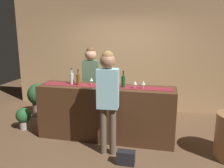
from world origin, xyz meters
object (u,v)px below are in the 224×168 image
at_px(customer_sipping, 108,92).
at_px(potted_plant_tall, 39,97).
at_px(wine_bottle_clear, 72,78).
at_px(handbag, 126,158).
at_px(wine_glass_near_customer, 143,83).
at_px(wine_glass_mid_counter, 135,83).
at_px(bartender, 91,78).
at_px(potted_plant_small, 24,117).
at_px(wine_bottle_green, 123,81).
at_px(wine_bottle_amber, 78,79).
at_px(wine_glass_far_end, 91,79).

relative_size(customer_sipping, potted_plant_tall, 2.22).
xyz_separation_m(wine_bottle_clear, handbag, (1.21, -0.88, -1.02)).
bearing_deg(wine_bottle_clear, wine_glass_near_customer, -3.52).
relative_size(wine_glass_mid_counter, customer_sipping, 0.08).
distance_m(wine_bottle_clear, bartender, 0.59).
height_order(wine_bottle_clear, handbag, wine_bottle_clear).
height_order(wine_glass_mid_counter, potted_plant_tall, wine_glass_mid_counter).
xyz_separation_m(potted_plant_small, handbag, (2.31, -0.87, -0.15)).
xyz_separation_m(wine_glass_near_customer, customer_sipping, (-0.51, -0.54, -0.05)).
relative_size(bartender, potted_plant_tall, 2.17).
distance_m(wine_bottle_green, potted_plant_small, 2.28).
bearing_deg(wine_glass_near_customer, bartender, 151.56).
distance_m(wine_glass_mid_counter, potted_plant_small, 2.48).
distance_m(wine_bottle_clear, potted_plant_small, 1.40).
height_order(wine_bottle_green, wine_glass_mid_counter, wine_bottle_green).
bearing_deg(wine_glass_mid_counter, bartender, 147.70).
bearing_deg(potted_plant_small, customer_sipping, -17.16).
relative_size(customer_sipping, potted_plant_small, 3.79).
relative_size(wine_bottle_amber, handbag, 1.08).
relative_size(potted_plant_tall, handbag, 2.79).
height_order(wine_glass_near_customer, bartender, bartender).
distance_m(wine_bottle_amber, handbag, 1.69).
bearing_deg(potted_plant_small, wine_glass_far_end, 1.32).
relative_size(customer_sipping, handbag, 6.18).
height_order(wine_bottle_amber, bartender, bartender).
bearing_deg(potted_plant_tall, potted_plant_small, -81.08).
bearing_deg(potted_plant_tall, wine_bottle_green, -22.33).
relative_size(wine_glass_near_customer, wine_glass_far_end, 1.00).
height_order(wine_glass_mid_counter, bartender, bartender).
xyz_separation_m(wine_bottle_clear, wine_bottle_green, (1.01, -0.05, 0.00)).
bearing_deg(wine_bottle_clear, wine_glass_mid_counter, -4.53).
bearing_deg(wine_bottle_amber, bartender, 84.48).
bearing_deg(wine_bottle_amber, wine_glass_mid_counter, -2.11).
xyz_separation_m(wine_bottle_amber, wine_glass_far_end, (0.23, 0.08, -0.01)).
distance_m(wine_bottle_amber, potted_plant_tall, 1.81).
relative_size(wine_glass_mid_counter, potted_plant_tall, 0.18).
height_order(potted_plant_tall, handbag, potted_plant_tall).
distance_m(wine_bottle_amber, wine_bottle_green, 0.86).
height_order(wine_bottle_clear, wine_glass_mid_counter, wine_bottle_clear).
distance_m(wine_glass_mid_counter, wine_glass_far_end, 0.85).
height_order(wine_bottle_green, handbag, wine_bottle_green).
bearing_deg(wine_glass_mid_counter, wine_bottle_green, 168.57).
bearing_deg(potted_plant_tall, wine_bottle_amber, -33.68).
xyz_separation_m(wine_bottle_green, wine_glass_far_end, (-0.63, 0.07, -0.01)).
height_order(wine_glass_near_customer, potted_plant_small, wine_glass_near_customer).
xyz_separation_m(bartender, handbag, (1.00, -1.43, -0.94)).
distance_m(wine_glass_near_customer, bartender, 1.33).
relative_size(wine_bottle_amber, bartender, 0.18).
xyz_separation_m(wine_bottle_clear, wine_glass_near_customer, (1.38, -0.08, -0.01)).
bearing_deg(wine_glass_mid_counter, customer_sipping, -125.12).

